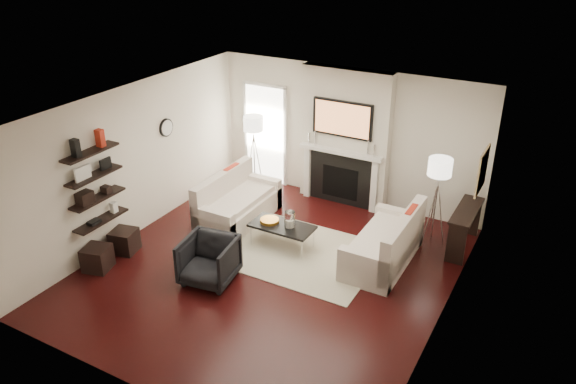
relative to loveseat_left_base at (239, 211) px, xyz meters
The scene contains 71 objects.
room_envelope 2.10m from the loveseat_left_base, 39.98° to the right, with size 6.00×6.00×6.00m.
chimney_breast 2.48m from the loveseat_left_base, 52.17° to the left, with size 1.80×0.25×2.70m, color silver.
fireplace_surround 2.12m from the loveseat_left_base, 49.91° to the left, with size 1.30×0.02×1.04m, color black.
firebox 2.11m from the loveseat_left_base, 49.82° to the left, with size 0.75×0.02×0.65m, color black.
mantel_pilaster_l 1.73m from the loveseat_left_base, 68.14° to the left, with size 0.12×0.08×1.10m, color white.
mantel_pilaster_r 2.63m from the loveseat_left_base, 37.26° to the left, with size 0.12×0.08×1.10m, color white.
mantel_shelf 2.25m from the loveseat_left_base, 49.01° to the left, with size 1.70×0.18×0.07m, color white.
tv_body 2.61m from the loveseat_left_base, 49.46° to the left, with size 1.20×0.06×0.70m, color black.
tv_screen 2.59m from the loveseat_left_base, 48.88° to the left, with size 1.10×0.01×0.62m, color #BF723F.
candlestick_l_tall 2.07m from the loveseat_left_base, 62.88° to the left, with size 0.04×0.04×0.30m, color silver.
candlestick_l_short 2.01m from the loveseat_left_base, 66.77° to the left, with size 0.04×0.04×0.24m, color silver.
candlestick_r_tall 2.70m from the loveseat_left_base, 39.47° to the left, with size 0.04×0.04×0.30m, color silver.
candlestick_r_short 2.78m from the loveseat_left_base, 37.62° to the left, with size 0.04×0.04×0.24m, color silver.
hallway_panel 2.09m from the loveseat_left_base, 105.09° to the left, with size 0.90×0.02×2.10m, color white.
door_trim_l 2.24m from the loveseat_left_base, 118.17° to the left, with size 0.06×0.06×2.16m, color white.
door_trim_r 2.01m from the loveseat_left_base, 90.56° to the left, with size 0.06×0.06×2.16m, color white.
door_trim_top 2.70m from the loveseat_left_base, 105.25° to the left, with size 1.02×0.06×0.06m, color white.
rug 1.63m from the loveseat_left_base, 16.60° to the right, with size 2.60×2.00×0.01m, color #B8B197.
loveseat_left_base is the anchor object (origin of this frame).
loveseat_left_back 0.46m from the loveseat_left_base, behind, with size 0.18×1.80×0.80m, color beige.
loveseat_left_arm_n 0.81m from the loveseat_left_base, 90.00° to the right, with size 0.85×0.18×0.60m, color beige.
loveseat_left_arm_s 0.81m from the loveseat_left_base, 90.00° to the left, with size 0.85×0.18×0.60m, color beige.
loveseat_left_cushion 0.26m from the loveseat_left_base, ahead, with size 0.63×1.44×0.10m, color beige.
pillow_left_orange 0.69m from the loveseat_left_base, 138.15° to the left, with size 0.10×0.42×0.42m, color #B42716.
pillow_left_charcoal 0.68m from the loveseat_left_base, 138.15° to the right, with size 0.10×0.40×0.40m, color black.
loveseat_right_base 2.86m from the loveseat_left_base, ahead, with size 0.85×1.80×0.42m, color beige.
loveseat_right_back 3.21m from the loveseat_left_base, ahead, with size 0.18×1.80×0.80m, color beige.
loveseat_right_arm_n 2.98m from the loveseat_left_base, 16.42° to the right, with size 0.85×0.18×0.60m, color beige.
loveseat_right_arm_s 2.96m from the loveseat_left_base, 15.22° to the left, with size 0.85×0.18×0.60m, color beige.
loveseat_right_cushion 2.82m from the loveseat_left_base, ahead, with size 0.63×1.44×0.10m, color beige.
pillow_right_orange 3.25m from the loveseat_left_base, ahead, with size 0.10×0.42×0.42m, color #B42716.
pillow_right_charcoal 3.25m from the loveseat_left_base, ahead, with size 0.10×0.40×0.40m, color black.
coffee_table 1.25m from the loveseat_left_base, 19.42° to the right, with size 1.10×0.55×0.04m, color black.
coffee_leg_nw 0.92m from the loveseat_left_base, 43.36° to the right, with size 0.02×0.02×0.38m, color silver.
coffee_leg_ne 1.79m from the loveseat_left_base, 20.74° to the right, with size 0.02×0.02×0.38m, color silver.
coffee_leg_sw 0.70m from the loveseat_left_base, 16.03° to the right, with size 0.02×0.02×0.38m, color silver.
coffee_leg_se 1.68m from the loveseat_left_base, ahead, with size 0.02×0.02×0.38m, color silver.
hurricane_glass 1.43m from the loveseat_left_base, 17.35° to the right, with size 0.18×0.18×0.31m, color white.
hurricane_candle 1.41m from the loveseat_left_base, 17.35° to the right, with size 0.09×0.09×0.14m, color white.
copper_bowl 1.03m from the loveseat_left_base, 24.15° to the right, with size 0.33×0.33×0.06m, color #C27B20.
armchair 1.99m from the loveseat_left_base, 70.03° to the right, with size 0.78×0.73×0.81m, color black.
lamp_left_post 1.50m from the loveseat_left_base, 110.03° to the left, with size 0.02×0.02×1.20m, color silver.
lamp_left_shade 1.91m from the loveseat_left_base, 110.03° to the left, with size 0.40×0.40×0.30m, color white.
lamp_left_leg_a 1.47m from the loveseat_left_base, 105.86° to the left, with size 0.02×0.02×1.25m, color silver.
lamp_left_leg_b 1.61m from the loveseat_left_base, 110.73° to the left, with size 0.02×0.02×1.25m, color silver.
lamp_left_leg_c 1.44m from the loveseat_left_base, 113.52° to the left, with size 0.02×0.02×1.25m, color silver.
lamp_right_post 3.56m from the loveseat_left_base, 16.05° to the left, with size 0.02×0.02×1.20m, color silver.
lamp_right_shade 3.75m from the loveseat_left_base, 16.05° to the left, with size 0.40×0.40×0.30m, color white.
lamp_right_leg_a 3.67m from the loveseat_left_base, 15.58° to the left, with size 0.02×0.02×1.25m, color silver.
lamp_right_leg_b 3.54m from the loveseat_left_base, 17.79° to the left, with size 0.02×0.02×1.25m, color silver.
lamp_right_leg_c 3.48m from the loveseat_left_base, 14.79° to the left, with size 0.02×0.02×1.25m, color silver.
console_top 4.09m from the loveseat_left_base, 15.02° to the left, with size 0.35×1.20×0.04m, color black.
console_leg_n 3.96m from the loveseat_left_base, ahead, with size 0.30×0.04×0.71m, color black.
console_leg_s 4.24m from the loveseat_left_base, 22.23° to the left, with size 0.30×0.04×0.71m, color black.
wall_art 4.39m from the loveseat_left_base, 12.65° to the left, with size 0.03×0.70×0.70m, color tan.
shelf_bottom 2.53m from the loveseat_left_base, 120.72° to the right, with size 0.25×1.00×0.04m, color black.
shelf_lower 2.64m from the loveseat_left_base, 120.72° to the right, with size 0.25×1.00×0.04m, color black.
shelf_upper 2.80m from the loveseat_left_base, 120.72° to the right, with size 0.25×1.00×0.04m, color black.
shelf_top 3.00m from the loveseat_left_base, 120.72° to the right, with size 0.25×1.00×0.04m, color black.
decor_magfile_a 3.28m from the loveseat_left_base, 117.93° to the right, with size 0.12×0.10×0.28m, color black.
decor_magfile_b 2.94m from the loveseat_left_base, 123.74° to the right, with size 0.12×0.10×0.28m, color #B42716.
decor_frame_a 3.02m from the loveseat_left_base, 118.42° to the right, with size 0.04×0.30×0.22m, color white.
decor_frame_b 2.66m from the loveseat_left_base, 124.14° to the right, with size 0.04×0.22×0.18m, color black.
decor_wine_rack 2.88m from the loveseat_left_base, 118.02° to the right, with size 0.18×0.25×0.20m, color black.
decor_box_small 2.51m from the loveseat_left_base, 123.19° to the right, with size 0.15×0.12×0.12m, color black.
decor_books 2.67m from the loveseat_left_base, 118.99° to the right, with size 0.14×0.20×0.05m, color black.
decor_box_tall 2.31m from the loveseat_left_base, 124.58° to the right, with size 0.10×0.10×0.18m, color white.
clock_rim 2.04m from the loveseat_left_base, behind, with size 0.34×0.34×0.04m, color black.
clock_face 2.03m from the loveseat_left_base, behind, with size 0.29×0.29×0.01m, color white.
ottoman_near 2.16m from the loveseat_left_base, 121.15° to the right, with size 0.40×0.40×0.40m, color black.
ottoman_far 2.71m from the loveseat_left_base, 114.36° to the right, with size 0.40×0.40×0.40m, color black.
Camera 1 is at (3.97, -6.59, 5.14)m, focal length 35.00 mm.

